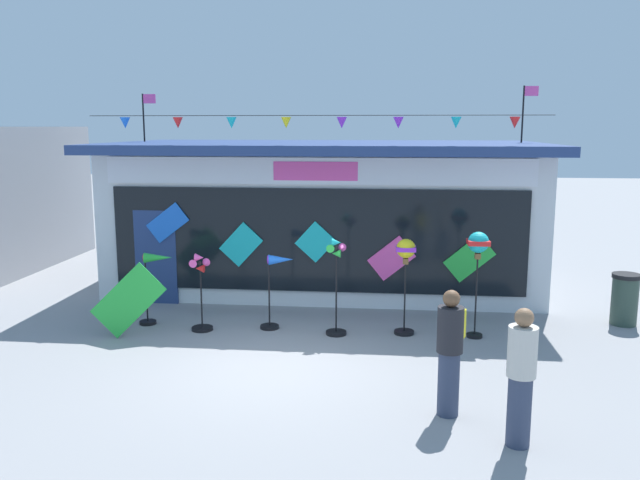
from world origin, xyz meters
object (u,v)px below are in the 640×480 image
at_px(wind_spinner_center_right, 336,282).
at_px(display_kite_on_ground, 128,300).
at_px(person_near_camera, 450,349).
at_px(person_mid_plaza, 521,377).
at_px(kite_shop_building, 327,212).
at_px(wind_spinner_far_left, 155,274).
at_px(wind_spinner_center_left, 277,280).
at_px(trash_bin, 625,299).
at_px(wind_spinner_right, 406,261).
at_px(wind_spinner_far_right, 478,250).
at_px(wind_spinner_left, 201,290).

xyz_separation_m(wind_spinner_center_right, display_kite_on_ground, (-3.67, -0.51, -0.30)).
bearing_deg(person_near_camera, person_mid_plaza, -24.75).
relative_size(wind_spinner_center_right, display_kite_on_ground, 1.43).
bearing_deg(kite_shop_building, wind_spinner_far_left, -126.74).
height_order(wind_spinner_center_left, trash_bin, wind_spinner_center_left).
bearing_deg(person_near_camera, wind_spinner_far_left, 167.99).
relative_size(wind_spinner_far_left, display_kite_on_ground, 1.12).
distance_m(wind_spinner_center_right, wind_spinner_right, 1.30).
relative_size(wind_spinner_far_right, display_kite_on_ground, 1.54).
bearing_deg(wind_spinner_right, kite_shop_building, 114.47).
height_order(person_near_camera, trash_bin, person_near_camera).
xyz_separation_m(kite_shop_building, wind_spinner_right, (1.80, -3.95, -0.35)).
height_order(wind_spinner_center_right, person_near_camera, wind_spinner_center_right).
height_order(wind_spinner_center_left, person_mid_plaza, person_mid_plaza).
bearing_deg(wind_spinner_right, wind_spinner_far_right, -2.73).
xyz_separation_m(wind_spinner_far_right, person_mid_plaza, (-0.00, -4.03, -0.74)).
distance_m(wind_spinner_right, display_kite_on_ground, 4.99).
bearing_deg(wind_spinner_center_left, wind_spinner_center_right, -12.39).
relative_size(person_near_camera, person_mid_plaza, 1.00).
relative_size(wind_spinner_far_right, person_near_camera, 1.14).
distance_m(wind_spinner_far_right, display_kite_on_ground, 6.25).
height_order(kite_shop_building, trash_bin, kite_shop_building).
xyz_separation_m(wind_spinner_far_left, person_near_camera, (5.19, -3.40, -0.10)).
xyz_separation_m(wind_spinner_left, wind_spinner_far_right, (4.97, 0.14, 0.82)).
distance_m(kite_shop_building, wind_spinner_right, 4.36).
xyz_separation_m(wind_spinner_left, display_kite_on_ground, (-1.18, -0.50, -0.10)).
height_order(wind_spinner_far_right, trash_bin, wind_spinner_far_right).
bearing_deg(person_mid_plaza, kite_shop_building, 103.42).
relative_size(person_near_camera, display_kite_on_ground, 1.35).
bearing_deg(wind_spinner_right, person_mid_plaza, -73.01).
bearing_deg(wind_spinner_far_right, person_mid_plaza, -90.05).
height_order(wind_spinner_far_left, wind_spinner_far_right, wind_spinner_far_right).
bearing_deg(person_mid_plaza, display_kite_on_ground, 143.77).
height_order(wind_spinner_left, trash_bin, wind_spinner_left).
bearing_deg(wind_spinner_center_left, wind_spinner_right, -1.49).
relative_size(wind_spinner_right, wind_spinner_far_right, 0.92).
bearing_deg(wind_spinner_right, person_near_camera, -81.37).
distance_m(wind_spinner_far_left, wind_spinner_left, 1.03).
relative_size(wind_spinner_far_left, person_mid_plaza, 0.83).
bearing_deg(person_mid_plaza, wind_spinner_right, 99.65).
distance_m(kite_shop_building, wind_spinner_far_left, 4.88).
xyz_separation_m(wind_spinner_center_left, person_near_camera, (2.85, -3.38, -0.04)).
bearing_deg(wind_spinner_right, wind_spinner_center_left, 178.51).
bearing_deg(wind_spinner_left, kite_shop_building, 65.16).
height_order(wind_spinner_far_left, display_kite_on_ground, wind_spinner_far_left).
bearing_deg(wind_spinner_center_left, wind_spinner_far_right, -1.92).
bearing_deg(wind_spinner_left, wind_spinner_center_right, 0.30).
bearing_deg(display_kite_on_ground, wind_spinner_far_right, 5.90).
distance_m(wind_spinner_left, wind_spinner_center_right, 2.50).
height_order(wind_spinner_center_right, person_mid_plaza, wind_spinner_center_right).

